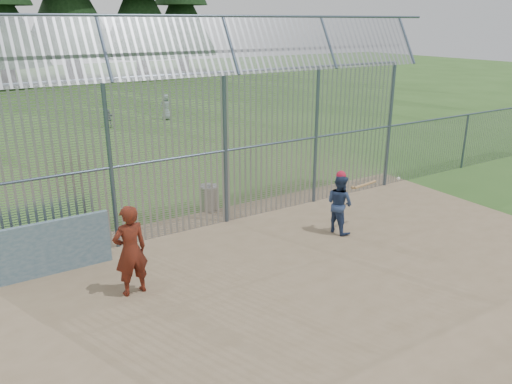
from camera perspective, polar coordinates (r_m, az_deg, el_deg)
ground at (r=11.00m, az=5.62°, el=-9.31°), size 120.00×120.00×0.00m
dirt_infield at (r=10.66m, az=7.28°, el=-10.31°), size 14.00×10.00×0.02m
dugout_wall at (r=11.54m, az=-22.40°, el=-5.91°), size 2.50×0.12×1.20m
batter at (r=12.87m, az=9.53°, el=-1.32°), size 0.66×0.81×1.54m
onlooker at (r=10.09m, az=-14.16°, el=-6.51°), size 0.71×0.50×1.86m
bg_kid_standing at (r=28.38m, az=-10.30°, el=9.56°), size 0.70×0.46×1.42m
bg_kid_seated at (r=26.83m, az=-16.43°, el=8.03°), size 0.55×0.25×0.93m
batting_gear at (r=12.76m, az=10.50°, el=1.61°), size 1.95×0.44×0.48m
trash_can at (r=14.38m, az=-5.36°, el=-0.68°), size 0.56×0.56×0.82m
backstop_fence at (r=13.82m, az=3.23°, el=7.10°), size 20.09×0.81×5.30m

